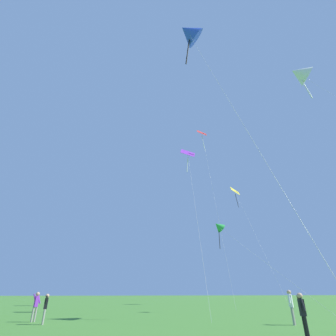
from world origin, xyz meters
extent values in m
cube|color=red|center=(13.07, 35.03, 27.44)|extent=(2.06, 1.01, 1.60)
cylinder|color=#3F382D|center=(13.07, 35.03, 27.44)|extent=(1.51, 0.53, 0.79)
cylinder|color=silver|center=(13.25, 34.94, 25.24)|extent=(0.46, 0.30, 3.11)
cylinder|color=silver|center=(12.51, 30.30, 13.65)|extent=(1.14, 9.49, 27.30)
cube|color=yellow|center=(20.24, 39.04, 18.42)|extent=(1.97, 1.33, 1.76)
cylinder|color=#3F382D|center=(20.24, 39.04, 18.42)|extent=(1.34, 0.36, 0.97)
cylinder|color=black|center=(20.32, 38.88, 16.52)|extent=(0.28, 0.43, 2.56)
cylinder|color=silver|center=(20.28, 33.96, 9.14)|extent=(0.10, 10.17, 18.29)
cone|color=white|center=(15.58, 13.76, 20.99)|extent=(2.64, 2.33, 2.41)
cylinder|color=silver|center=(15.72, 13.60, 18.99)|extent=(0.42, 0.46, 2.49)
cube|color=purple|center=(6.82, 23.40, 16.35)|extent=(2.00, 1.08, 1.48)
cylinder|color=#3F382D|center=(6.82, 23.40, 16.35)|extent=(1.40, 0.66, 0.72)
cylinder|color=silver|center=(6.74, 23.43, 14.84)|extent=(0.27, 0.17, 1.80)
cylinder|color=silver|center=(6.12, 19.24, 8.11)|extent=(1.42, 8.34, 16.22)
cone|color=green|center=(9.85, 23.33, 7.94)|extent=(1.41, 1.22, 1.30)
cylinder|color=black|center=(9.81, 23.29, 6.59)|extent=(0.16, 0.16, 1.89)
cylinder|color=silver|center=(11.33, 18.05, 3.93)|extent=(2.97, 10.58, 7.86)
cone|color=blue|center=(4.05, 12.49, 22.06)|extent=(2.53, 2.16, 2.41)
cylinder|color=black|center=(3.90, 12.66, 19.96)|extent=(0.43, 0.47, 2.67)
cylinder|color=silver|center=(3.72, 7.06, 10.94)|extent=(0.67, 10.88, 21.89)
cylinder|color=gray|center=(-5.38, 17.91, 0.42)|extent=(0.11, 0.11, 0.84)
cylinder|color=gray|center=(-5.24, 18.01, 0.42)|extent=(0.11, 0.11, 0.84)
cube|color=purple|center=(-5.31, 17.96, 1.15)|extent=(0.28, 0.28, 0.63)
cylinder|color=purple|center=(-5.42, 17.89, 1.31)|extent=(0.28, 0.23, 0.59)
cylinder|color=purple|center=(-5.20, 18.04, 1.31)|extent=(0.28, 0.23, 0.59)
sphere|color=tan|center=(-5.31, 17.96, 1.58)|extent=(0.23, 0.23, 0.23)
cylinder|color=gray|center=(-4.39, 16.22, 0.39)|extent=(0.11, 0.11, 0.79)
cylinder|color=gray|center=(-4.41, 16.39, 0.39)|extent=(0.11, 0.11, 0.79)
cube|color=black|center=(-4.40, 16.31, 1.08)|extent=(0.20, 0.22, 0.59)
cylinder|color=black|center=(-4.38, 16.18, 1.23)|extent=(0.11, 0.27, 0.55)
cylinder|color=black|center=(-4.41, 16.43, 1.23)|extent=(0.11, 0.27, 0.55)
sphere|color=tan|center=(-4.40, 16.31, 1.49)|extent=(0.22, 0.22, 0.22)
cylinder|color=gray|center=(9.69, 13.17, 0.45)|extent=(0.12, 0.12, 0.89)
cylinder|color=gray|center=(9.56, 13.04, 0.45)|extent=(0.12, 0.12, 0.89)
cube|color=white|center=(9.63, 13.10, 1.22)|extent=(0.30, 0.30, 0.67)
cylinder|color=white|center=(9.73, 13.20, 1.39)|extent=(0.27, 0.28, 0.62)
cylinder|color=white|center=(9.53, 13.00, 1.39)|extent=(0.27, 0.28, 0.62)
sphere|color=tan|center=(9.63, 13.10, 1.68)|extent=(0.24, 0.24, 0.24)
cylinder|color=black|center=(6.81, 8.40, 0.41)|extent=(0.11, 0.11, 0.82)
cylinder|color=black|center=(6.77, 8.23, 0.41)|extent=(0.11, 0.11, 0.82)
cube|color=black|center=(6.79, 8.31, 1.12)|extent=(0.23, 0.24, 0.61)
cylinder|color=black|center=(6.82, 8.44, 1.27)|extent=(0.14, 0.29, 0.57)
cylinder|color=black|center=(6.76, 8.19, 1.27)|extent=(0.14, 0.29, 0.57)
sphere|color=tan|center=(6.79, 8.31, 1.54)|extent=(0.22, 0.22, 0.22)
camera|label=1|loc=(-0.91, -2.18, 1.65)|focal=27.92mm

